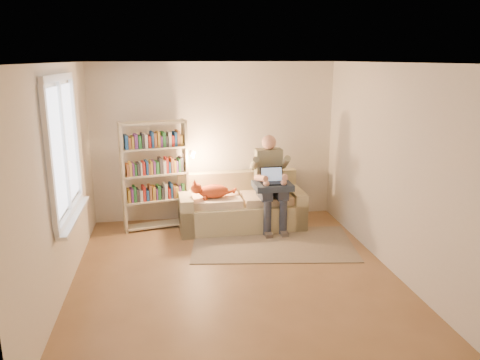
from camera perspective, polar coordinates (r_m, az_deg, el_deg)
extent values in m
plane|color=brown|center=(6.04, -0.65, -11.36)|extent=(4.50, 4.50, 0.00)
cube|color=white|center=(5.43, -0.73, 14.11)|extent=(4.00, 4.50, 0.02)
cube|color=silver|center=(5.67, -21.10, -0.12)|extent=(0.02, 4.50, 2.60)
cube|color=silver|center=(6.21, 17.91, 1.35)|extent=(0.02, 4.50, 2.60)
cube|color=silver|center=(7.78, -3.12, 4.62)|extent=(4.00, 0.02, 2.60)
cube|color=silver|center=(3.49, 4.76, -8.11)|extent=(4.00, 0.02, 2.60)
plane|color=white|center=(5.79, -20.73, 3.74)|extent=(0.00, 1.50, 1.50)
cube|color=white|center=(5.70, -21.36, 11.56)|extent=(0.05, 1.50, 0.08)
cube|color=white|center=(5.97, -19.96, -3.71)|extent=(0.05, 1.50, 0.08)
cube|color=white|center=(5.78, -20.64, 3.74)|extent=(0.04, 0.05, 1.50)
cube|color=white|center=(5.98, -19.54, -4.16)|extent=(0.12, 1.52, 0.04)
cube|color=tan|center=(7.57, 0.12, -4.18)|extent=(1.99, 0.93, 0.41)
cube|color=tan|center=(7.78, -0.33, -0.45)|extent=(1.98, 0.24, 0.42)
cube|color=tan|center=(7.44, -6.63, -3.90)|extent=(0.22, 0.89, 0.59)
cube|color=tan|center=(7.75, 6.61, -3.16)|extent=(0.22, 0.89, 0.59)
cube|color=beige|center=(7.38, -3.20, -2.54)|extent=(0.85, 0.61, 0.12)
cube|color=beige|center=(7.53, 3.52, -2.18)|extent=(0.85, 0.61, 0.12)
cube|color=gray|center=(7.49, 3.47, 1.64)|extent=(0.42, 0.24, 0.57)
sphere|color=tan|center=(7.39, 3.56, 4.60)|extent=(0.23, 0.23, 0.23)
cube|color=#2E3341|center=(7.29, 2.98, -1.50)|extent=(0.18, 0.47, 0.18)
cube|color=#2E3341|center=(7.35, 4.88, -1.40)|extent=(0.18, 0.47, 0.18)
cylinder|color=#2E3341|center=(7.18, 3.36, -4.68)|extent=(0.12, 0.12, 0.55)
cylinder|color=#2E3341|center=(7.24, 5.29, -4.56)|extent=(0.12, 0.12, 0.55)
ellipsoid|color=#E15B2C|center=(7.31, -3.19, -1.38)|extent=(0.48, 0.26, 0.21)
sphere|color=#E15B2C|center=(7.22, -5.29, -1.02)|extent=(0.17, 0.17, 0.17)
cylinder|color=#E15B2C|center=(7.40, -1.32, -1.49)|extent=(0.23, 0.05, 0.07)
cube|color=#263244|center=(7.27, 4.13, -0.70)|extent=(0.59, 0.49, 0.09)
cube|color=black|center=(7.22, 4.22, -0.35)|extent=(0.36, 0.26, 0.02)
cube|color=black|center=(7.30, 4.01, 0.72)|extent=(0.36, 0.08, 0.23)
plane|color=#8CA5CC|center=(7.30, 4.01, 0.72)|extent=(0.33, 0.09, 0.31)
cube|color=beige|center=(7.39, -14.10, 0.20)|extent=(0.09, 0.26, 1.72)
cube|color=beige|center=(7.57, -6.67, 0.87)|extent=(0.09, 0.26, 1.72)
cube|color=beige|center=(7.70, -10.07, -5.36)|extent=(1.06, 0.47, 0.03)
cube|color=beige|center=(7.57, -10.21, -2.37)|extent=(1.06, 0.47, 0.03)
cube|color=beige|center=(7.46, -10.35, 0.71)|extent=(1.06, 0.47, 0.03)
cube|color=beige|center=(7.37, -10.50, 3.88)|extent=(1.06, 0.47, 0.03)
cube|color=beige|center=(7.31, -10.64, 6.89)|extent=(1.06, 0.47, 0.03)
cube|color=#267233|center=(7.54, -10.24, -1.52)|extent=(0.90, 0.39, 0.21)
cube|color=#333338|center=(7.43, -10.39, 1.58)|extent=(0.90, 0.39, 0.21)
cube|color=silver|center=(7.35, -10.54, 4.77)|extent=(0.90, 0.39, 0.21)
cylinder|color=beige|center=(7.54, -7.23, 1.23)|extent=(0.09, 0.09, 0.04)
cone|color=beige|center=(7.41, -5.97, 3.11)|extent=(0.14, 0.16, 0.14)
cube|color=gray|center=(6.95, 4.00, -7.74)|extent=(2.50, 1.69, 0.01)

